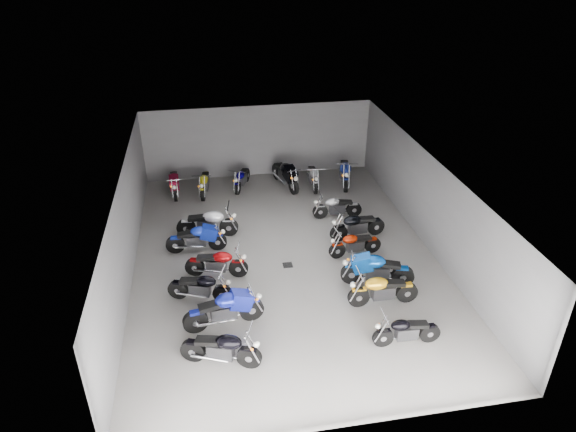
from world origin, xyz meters
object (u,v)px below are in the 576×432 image
object	(u,v)px
motorcycle_left_a	(222,348)
motorcycle_right_c	(377,270)
motorcycle_right_e	(357,225)
motorcycle_back_b	(204,183)
motorcycle_left_b	(225,309)
motorcycle_right_d	(355,244)
motorcycle_back_e	(313,176)
motorcycle_right_f	(337,207)
motorcycle_left_d	(217,263)
motorcycle_back_a	(174,183)
motorcycle_left_f	(208,223)
motorcycle_back_f	(345,172)
motorcycle_right_b	(382,290)
drain_grate	(288,265)
motorcycle_left_e	(197,239)
motorcycle_back_c	(242,178)
motorcycle_back_d	(285,175)
motorcycle_right_a	(406,331)
motorcycle_left_c	(201,287)

from	to	relation	value
motorcycle_left_a	motorcycle_right_c	xyz separation A→B (m)	(4.93, 2.58, 0.04)
motorcycle_right_e	motorcycle_back_b	world-z (taller)	motorcycle_right_e
motorcycle_left_b	motorcycle_right_d	world-z (taller)	motorcycle_left_b
motorcycle_back_b	motorcycle_back_e	size ratio (longest dim) A/B	1.01
motorcycle_right_f	motorcycle_back_b	size ratio (longest dim) A/B	0.94
motorcycle_left_d	motorcycle_right_e	distance (m)	5.27
motorcycle_right_e	motorcycle_back_a	distance (m)	8.07
motorcycle_left_a	motorcycle_right_d	world-z (taller)	motorcycle_left_a
motorcycle_left_a	motorcycle_left_f	size ratio (longest dim) A/B	0.92
motorcycle_left_a	motorcycle_back_f	distance (m)	11.55
motorcycle_left_f	motorcycle_left_a	bearing A→B (deg)	9.30
motorcycle_right_c	motorcycle_back_b	bearing A→B (deg)	48.38
motorcycle_left_f	motorcycle_back_b	world-z (taller)	motorcycle_left_f
motorcycle_left_d	motorcycle_back_a	distance (m)	6.47
motorcycle_right_b	motorcycle_left_a	bearing A→B (deg)	110.05
motorcycle_right_c	motorcycle_right_f	size ratio (longest dim) A/B	1.17
drain_grate	motorcycle_left_a	bearing A→B (deg)	-120.40
drain_grate	motorcycle_right_f	world-z (taller)	motorcycle_right_f
motorcycle_back_a	motorcycle_left_e	bearing A→B (deg)	97.67
motorcycle_back_c	motorcycle_back_f	world-z (taller)	motorcycle_back_f
motorcycle_left_e	motorcycle_back_d	bearing A→B (deg)	142.07
motorcycle_back_d	motorcycle_back_a	bearing A→B (deg)	-17.07
motorcycle_back_a	motorcycle_back_b	size ratio (longest dim) A/B	1.03
motorcycle_back_b	motorcycle_back_f	bearing A→B (deg)	-173.08
drain_grate	motorcycle_back_b	distance (m)	6.45
motorcycle_left_a	motorcycle_right_f	xyz separation A→B (m)	(4.82, 7.01, -0.05)
motorcycle_back_c	motorcycle_left_b	bearing A→B (deg)	103.61
motorcycle_left_f	motorcycle_back_e	xyz separation A→B (m)	(4.62, 3.40, -0.05)
motorcycle_left_e	motorcycle_right_f	size ratio (longest dim) A/B	1.09
motorcycle_back_d	motorcycle_back_e	distance (m)	1.20
motorcycle_right_c	motorcycle_back_b	world-z (taller)	motorcycle_right_c
motorcycle_right_c	motorcycle_right_d	distance (m)	1.75
motorcycle_left_f	motorcycle_right_c	bearing A→B (deg)	60.72
motorcycle_left_b	motorcycle_right_e	size ratio (longest dim) A/B	1.08
motorcycle_right_e	motorcycle_back_e	world-z (taller)	motorcycle_right_e
motorcycle_right_e	motorcycle_back_a	bearing A→B (deg)	44.86
motorcycle_back_b	motorcycle_back_e	world-z (taller)	motorcycle_back_b
drain_grate	motorcycle_right_a	distance (m)	4.87
motorcycle_left_c	motorcycle_right_a	bearing A→B (deg)	80.39
motorcycle_right_b	motorcycle_right_d	size ratio (longest dim) A/B	1.14
motorcycle_back_b	motorcycle_back_f	xyz separation A→B (m)	(6.05, -0.11, 0.08)
motorcycle_back_d	motorcycle_back_b	bearing A→B (deg)	-14.52
motorcycle_back_a	motorcycle_back_c	distance (m)	2.84
motorcycle_right_a	motorcycle_back_d	distance (m)	10.29
motorcycle_left_b	motorcycle_left_f	distance (m)	5.01
motorcycle_right_c	motorcycle_right_e	world-z (taller)	motorcycle_right_c
motorcycle_left_a	motorcycle_right_d	distance (m)	6.41
motorcycle_back_c	motorcycle_back_e	size ratio (longest dim) A/B	0.90
motorcycle_back_a	motorcycle_left_b	bearing A→B (deg)	97.45
motorcycle_back_d	motorcycle_left_e	bearing A→B (deg)	34.36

